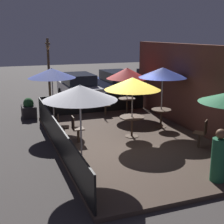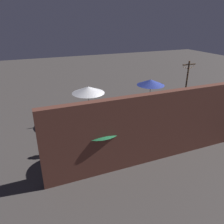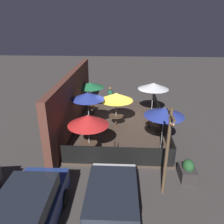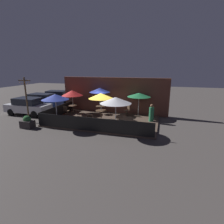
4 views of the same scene
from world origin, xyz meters
The scene contains 24 objects.
ground_plane centered at (0.00, 0.00, 0.00)m, with size 60.00×60.00×0.00m, color #423D3A.
patio_deck centered at (0.00, 0.00, 0.06)m, with size 8.72×5.39×0.12m.
building_wall centered at (0.00, 2.92, 1.73)m, with size 10.32×0.36×3.46m.
fence_front centered at (0.00, -2.65, 0.59)m, with size 8.52×0.05×0.95m.
fence_side_left centered at (-4.31, 0.00, 0.59)m, with size 0.05×5.19×0.95m.
patio_umbrella_0 centered at (-1.00, 1.80, 2.36)m, with size 1.91×1.91×2.45m.
patio_umbrella_1 centered at (-3.60, 1.39, 2.05)m, with size 1.95×1.95×2.19m.
patio_umbrella_2 centered at (-0.32, 0.20, 2.11)m, with size 2.04×2.04×2.21m.
patio_umbrella_3 centered at (2.52, 2.24, 2.02)m, with size 2.08×2.08×2.07m.
patio_umbrella_4 centered at (1.61, -2.24, 2.28)m, with size 2.08×2.08×2.37m.
patio_umbrella_5 centered at (-2.96, -2.23, 2.28)m, with size 1.95×1.95×2.37m.
dining_table_0 centered at (-1.00, 1.80, 0.71)m, with size 0.80×0.80×0.75m.
dining_table_1 centered at (-3.60, 1.39, 0.70)m, with size 0.80×0.80×0.74m.
dining_table_2 centered at (-0.32, 0.20, 0.73)m, with size 0.92×0.92×0.76m.
patio_chair_0 centered at (1.58, 1.90, 0.65)m, with size 0.56×0.56×0.96m.
patio_chair_1 centered at (-3.66, 0.25, 0.62)m, with size 0.42×0.42×0.92m.
patio_chair_2 centered at (-0.38, -1.90, 0.65)m, with size 0.41×0.41×0.96m.
patio_chair_3 centered at (-0.92, -2.31, 0.61)m, with size 0.48×0.48×0.90m.
patron_0 centered at (3.77, 0.82, 0.76)m, with size 0.46×0.46×1.41m.
planter_box centered at (-4.96, -3.06, 0.40)m, with size 0.93×0.65×0.93m.
light_post centered at (-5.86, -1.89, 2.04)m, with size 1.10×0.12×3.64m.
parked_car_0 centered at (-7.58, 0.04, 0.84)m, with size 4.18×1.84×1.62m.
parked_car_1 centered at (-8.09, 2.64, 0.85)m, with size 4.42×1.85×1.62m.
parked_car_2 centered at (-7.88, 5.24, 0.84)m, with size 4.26×2.26×1.62m.
Camera 4 is at (4.58, -13.13, 4.37)m, focal length 28.00 mm.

